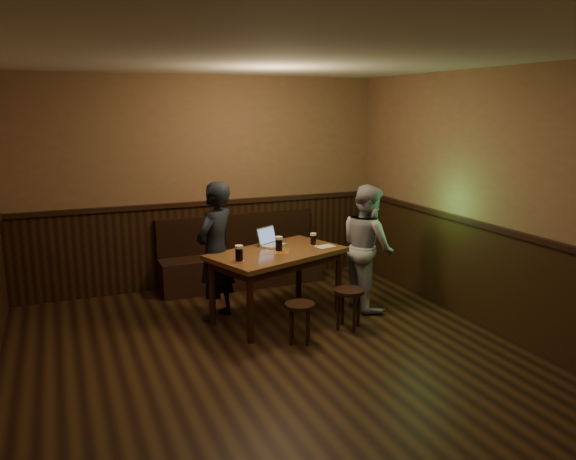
% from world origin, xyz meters
% --- Properties ---
extents(room, '(5.04, 6.04, 2.84)m').
position_xyz_m(room, '(0.00, 0.22, 1.20)').
color(room, black).
rests_on(room, ground).
extents(bench, '(2.20, 0.50, 0.95)m').
position_xyz_m(bench, '(0.43, 2.75, 0.31)').
color(bench, black).
rests_on(bench, ground).
extents(pub_table, '(1.69, 1.30, 0.80)m').
position_xyz_m(pub_table, '(0.43, 1.39, 0.69)').
color(pub_table, '#502617').
rests_on(pub_table, ground).
extents(stool_left, '(0.39, 0.39, 0.42)m').
position_xyz_m(stool_left, '(0.39, 0.66, 0.34)').
color(stool_left, black).
rests_on(stool_left, ground).
extents(stool_right, '(0.34, 0.34, 0.45)m').
position_xyz_m(stool_right, '(1.04, 0.80, 0.36)').
color(stool_right, black).
rests_on(stool_right, ground).
extents(pint_left, '(0.11, 0.11, 0.17)m').
position_xyz_m(pint_left, '(-0.09, 1.15, 0.88)').
color(pint_left, maroon).
rests_on(pint_left, pub_table).
extents(pint_mid, '(0.11, 0.11, 0.17)m').
position_xyz_m(pint_mid, '(0.46, 1.39, 0.88)').
color(pint_mid, maroon).
rests_on(pint_mid, pub_table).
extents(pint_right, '(0.09, 0.09, 0.15)m').
position_xyz_m(pint_right, '(0.94, 1.50, 0.87)').
color(pint_right, maroon).
rests_on(pint_right, pub_table).
extents(laptop, '(0.38, 0.36, 0.21)m').
position_xyz_m(laptop, '(0.46, 1.67, 0.85)').
color(laptop, silver).
rests_on(laptop, pub_table).
extents(menu, '(0.24, 0.18, 0.00)m').
position_xyz_m(menu, '(1.03, 1.38, 0.80)').
color(menu, silver).
rests_on(menu, pub_table).
extents(person_suit, '(0.69, 0.66, 1.59)m').
position_xyz_m(person_suit, '(-0.20, 1.67, 0.79)').
color(person_suit, black).
rests_on(person_suit, ground).
extents(person_grey, '(0.59, 0.75, 1.50)m').
position_xyz_m(person_grey, '(1.58, 1.34, 0.75)').
color(person_grey, '#9A999F').
rests_on(person_grey, ground).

